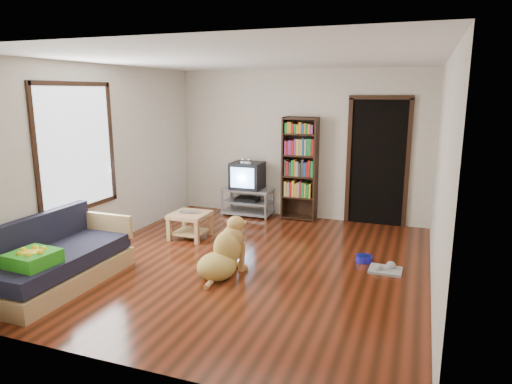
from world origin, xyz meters
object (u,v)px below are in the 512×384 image
(dog_bowl, at_px, (364,259))
(tv_stand, at_px, (247,201))
(bookshelf, at_px, (300,163))
(coffee_table, at_px, (190,221))
(crt_tv, at_px, (248,175))
(sofa, at_px, (58,263))
(laptop, at_px, (189,213))
(dog, at_px, (224,254))
(green_cushion, at_px, (33,259))
(grey_rag, at_px, (385,270))

(dog_bowl, height_order, tv_stand, tv_stand)
(bookshelf, bearing_deg, dog_bowl, -52.00)
(tv_stand, bearing_deg, bookshelf, 5.63)
(bookshelf, bearing_deg, coffee_table, -128.09)
(crt_tv, relative_size, sofa, 0.32)
(laptop, height_order, coffee_table, laptop)
(crt_tv, xyz_separation_m, dog, (0.74, -2.72, -0.47))
(sofa, height_order, dog, sofa)
(laptop, relative_size, sofa, 0.18)
(coffee_table, bearing_deg, laptop, -90.00)
(dog, bearing_deg, laptop, 134.42)
(laptop, xyz_separation_m, sofa, (-0.63, -2.04, -0.15))
(coffee_table, bearing_deg, crt_tv, 77.72)
(dog, bearing_deg, bookshelf, 85.78)
(dog, bearing_deg, dog_bowl, 33.71)
(green_cushion, bearing_deg, grey_rag, 36.43)
(green_cushion, bearing_deg, sofa, 109.37)
(crt_tv, bearing_deg, grey_rag, -36.34)
(grey_rag, relative_size, coffee_table, 0.73)
(green_cushion, relative_size, sofa, 0.25)
(dog_bowl, xyz_separation_m, sofa, (-3.29, -1.98, 0.22))
(dog, bearing_deg, coffee_table, 133.66)
(bookshelf, height_order, sofa, bookshelf)
(laptop, height_order, sofa, sofa)
(bookshelf, bearing_deg, dog, -94.22)
(coffee_table, bearing_deg, bookshelf, 51.91)
(dog_bowl, bearing_deg, laptop, 178.64)
(coffee_table, bearing_deg, grey_rag, -6.62)
(green_cushion, xyz_separation_m, sofa, (-0.12, 0.46, -0.23))
(tv_stand, distance_m, sofa, 3.76)
(laptop, relative_size, coffee_table, 0.59)
(green_cushion, relative_size, laptop, 1.38)
(laptop, xyz_separation_m, coffee_table, (0.00, 0.03, -0.13))
(dog_bowl, xyz_separation_m, tv_stand, (-2.31, 1.65, 0.23))
(crt_tv, bearing_deg, dog_bowl, -35.87)
(grey_rag, bearing_deg, green_cushion, -147.73)
(tv_stand, bearing_deg, dog, -74.58)
(bookshelf, bearing_deg, crt_tv, -175.68)
(green_cushion, distance_m, coffee_table, 2.59)
(tv_stand, xyz_separation_m, bookshelf, (0.95, 0.09, 0.73))
(tv_stand, height_order, bookshelf, bookshelf)
(laptop, bearing_deg, dog, -62.10)
(crt_tv, bearing_deg, sofa, -104.93)
(sofa, bearing_deg, bookshelf, 62.68)
(laptop, height_order, dog, dog)
(bookshelf, relative_size, sofa, 1.00)
(dog_bowl, bearing_deg, dog, -146.29)
(bookshelf, distance_m, sofa, 4.26)
(sofa, bearing_deg, laptop, 72.86)
(tv_stand, relative_size, coffee_table, 1.64)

